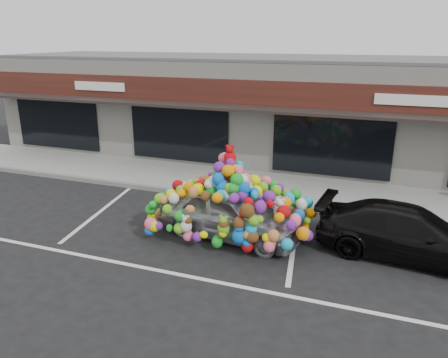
% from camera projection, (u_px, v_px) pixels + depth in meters
% --- Properties ---
extents(ground, '(90.00, 90.00, 0.00)m').
position_uv_depth(ground, '(193.00, 230.00, 12.12)').
color(ground, black).
rests_on(ground, ground).
extents(shop_building, '(24.00, 7.20, 4.31)m').
position_uv_depth(shop_building, '(271.00, 108.00, 18.97)').
color(shop_building, silver).
rests_on(shop_building, ground).
extents(sidewalk, '(26.00, 3.00, 0.15)m').
position_uv_depth(sidewalk, '(238.00, 184.00, 15.66)').
color(sidewalk, gray).
rests_on(sidewalk, ground).
extents(kerb, '(26.00, 0.18, 0.16)m').
position_uv_depth(kerb, '(224.00, 198.00, 14.32)').
color(kerb, slate).
rests_on(kerb, ground).
extents(parking_stripe_left, '(0.73, 4.37, 0.01)m').
position_uv_depth(parking_stripe_left, '(100.00, 212.00, 13.34)').
color(parking_stripe_left, silver).
rests_on(parking_stripe_left, ground).
extents(parking_stripe_mid, '(0.73, 4.37, 0.01)m').
position_uv_depth(parking_stripe_mid, '(294.00, 242.00, 11.38)').
color(parking_stripe_mid, silver).
rests_on(parking_stripe_mid, ground).
extents(lane_line, '(14.00, 0.12, 0.01)m').
position_uv_depth(lane_line, '(234.00, 285.00, 9.41)').
color(lane_line, silver).
rests_on(lane_line, ground).
extents(toy_car, '(2.86, 4.40, 2.44)m').
position_uv_depth(toy_car, '(231.00, 207.00, 11.48)').
color(toy_car, '#B3B9BE').
rests_on(toy_car, ground).
extents(black_sedan, '(2.20, 4.48, 1.25)m').
position_uv_depth(black_sedan, '(408.00, 233.00, 10.47)').
color(black_sedan, black).
rests_on(black_sedan, ground).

